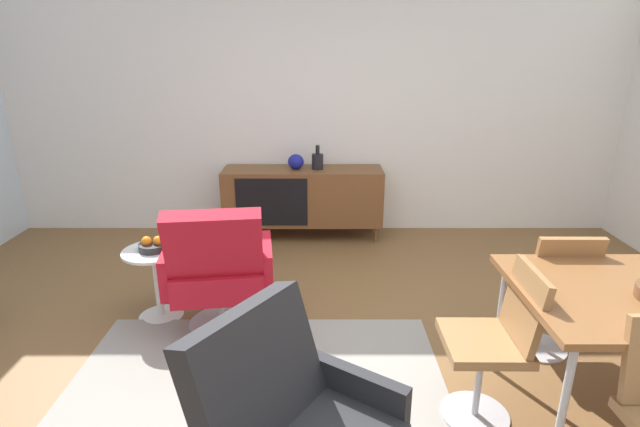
{
  "coord_description": "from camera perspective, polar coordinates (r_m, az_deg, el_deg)",
  "views": [
    {
      "loc": [
        0.05,
        -2.45,
        1.85
      ],
      "look_at": [
        0.06,
        0.47,
        0.87
      ],
      "focal_mm": 27.26,
      "sensor_mm": 36.0,
      "label": 1
    }
  ],
  "objects": [
    {
      "name": "ground_plane",
      "position": [
        3.07,
        -1.17,
        -18.44
      ],
      "size": [
        8.32,
        8.32,
        0.0
      ],
      "primitive_type": "plane",
      "color": "brown"
    },
    {
      "name": "wall_back",
      "position": [
        5.07,
        -0.76,
        13.53
      ],
      "size": [
        6.8,
        0.12,
        2.8
      ],
      "primitive_type": "cube",
      "color": "white",
      "rests_on": "ground_plane"
    },
    {
      "name": "sideboard",
      "position": [
        4.96,
        -2.16,
        2.08
      ],
      "size": [
        1.6,
        0.45,
        0.72
      ],
      "color": "brown",
      "rests_on": "ground_plane"
    },
    {
      "name": "vase_cobalt",
      "position": [
        4.86,
        -0.41,
        6.2
      ],
      "size": [
        0.11,
        0.11,
        0.24
      ],
      "color": "black",
      "rests_on": "sideboard"
    },
    {
      "name": "vase_sculptural_dark",
      "position": [
        4.87,
        -2.98,
        6.09
      ],
      "size": [
        0.16,
        0.16,
        0.15
      ],
      "color": "navy",
      "rests_on": "sideboard"
    },
    {
      "name": "dining_chair_back_left",
      "position": [
        3.33,
        25.49,
        -7.84
      ],
      "size": [
        0.4,
        0.43,
        0.86
      ],
      "color": "#9E7042",
      "rests_on": "ground_plane"
    },
    {
      "name": "dining_chair_near_window",
      "position": [
        2.68,
        19.84,
        -13.69
      ],
      "size": [
        0.43,
        0.4,
        0.86
      ],
      "color": "#9E7042",
      "rests_on": "ground_plane"
    },
    {
      "name": "lounge_chair_red",
      "position": [
        3.34,
        -11.95,
        -6.27
      ],
      "size": [
        0.78,
        0.72,
        0.95
      ],
      "color": "red",
      "rests_on": "ground_plane"
    },
    {
      "name": "side_table_round",
      "position": [
        3.69,
        -18.73,
        -6.93
      ],
      "size": [
        0.44,
        0.44,
        0.52
      ],
      "color": "white",
      "rests_on": "ground_plane"
    },
    {
      "name": "fruit_bowl",
      "position": [
        3.6,
        -19.12,
        -3.56
      ],
      "size": [
        0.2,
        0.2,
        0.11
      ],
      "color": "#262628",
      "rests_on": "side_table_round"
    },
    {
      "name": "area_rug",
      "position": [
        2.92,
        -7.87,
        -20.86
      ],
      "size": [
        2.2,
        1.7,
        0.01
      ],
      "primitive_type": "cube",
      "color": "gray",
      "rests_on": "ground_plane"
    }
  ]
}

